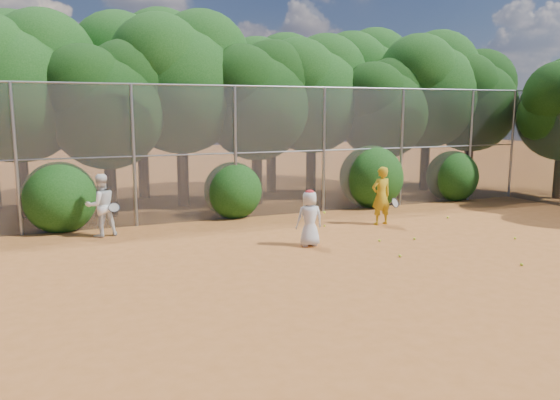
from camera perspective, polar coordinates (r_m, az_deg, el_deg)
name	(u,v)px	position (r m, az deg, el deg)	size (l,w,h in m)	color
ground	(368,265)	(11.96, 9.14, -6.72)	(80.00, 80.00, 0.00)	#A65A25
fence_back	(263,151)	(16.88, -1.83, 5.18)	(20.05, 0.09, 4.03)	gray
tree_1	(17,80)	(18.31, -25.77, 11.21)	(4.64, 4.03, 6.35)	black
tree_2	(108,100)	(17.65, -17.54, 9.92)	(3.99, 3.47, 5.47)	black
tree_3	(182,77)	(19.07, -10.24, 12.57)	(4.89, 4.26, 6.70)	black
tree_4	(258,96)	(19.17, -2.36, 10.79)	(4.19, 3.64, 5.73)	black
tree_5	(313,89)	(20.90, 3.43, 11.46)	(4.51, 3.92, 6.17)	black
tree_6	(383,105)	(21.25, 10.76, 9.72)	(3.86, 3.36, 5.29)	black
tree_7	(429,85)	(23.22, 15.27, 11.52)	(4.77, 4.14, 6.53)	black
tree_8	(472,97)	(24.25, 19.46, 10.12)	(4.25, 3.70, 5.82)	black
tree_10	(141,73)	(21.06, -14.31, 12.75)	(5.15, 4.48, 7.06)	black
tree_11	(272,87)	(21.97, -0.84, 11.68)	(4.64, 4.03, 6.35)	black
tree_12	(363,81)	(24.54, 8.66, 12.15)	(5.02, 4.37, 6.88)	black
bush_0	(60,194)	(16.20, -22.04, 0.57)	(2.00, 2.00, 2.00)	#133F0F
bush_1	(233,188)	(17.00, -4.94, 1.27)	(1.80, 1.80, 1.80)	#133F0F
bush_2	(371,174)	(19.08, 9.51, 2.67)	(2.20, 2.20, 2.20)	#133F0F
bush_3	(452,174)	(21.16, 17.56, 2.61)	(1.90, 1.90, 1.90)	#133F0F
player_yellow	(381,196)	(15.99, 10.53, 0.42)	(0.83, 0.53, 1.69)	gold
player_teen	(310,218)	(13.29, 3.11, -1.90)	(0.70, 0.48, 1.39)	silver
player_white	(101,205)	(15.02, -18.21, -0.54)	(0.94, 0.82, 1.65)	white
ball_0	(400,256)	(12.69, 12.42, -5.72)	(0.07, 0.07, 0.07)	#CFE329
ball_1	(415,239)	(14.43, 13.88, -3.94)	(0.07, 0.07, 0.07)	#CFE329
ball_2	(522,264)	(12.82, 23.93, -6.17)	(0.07, 0.07, 0.07)	#CFE329
ball_3	(515,238)	(15.32, 23.34, -3.67)	(0.07, 0.07, 0.07)	#CFE329
ball_4	(379,240)	(14.05, 10.35, -4.17)	(0.07, 0.07, 0.07)	#CFE329
ball_5	(448,217)	(17.51, 17.12, -1.75)	(0.07, 0.07, 0.07)	#CFE329
ball_6	(324,226)	(15.59, 4.67, -2.70)	(0.07, 0.07, 0.07)	#CFE329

